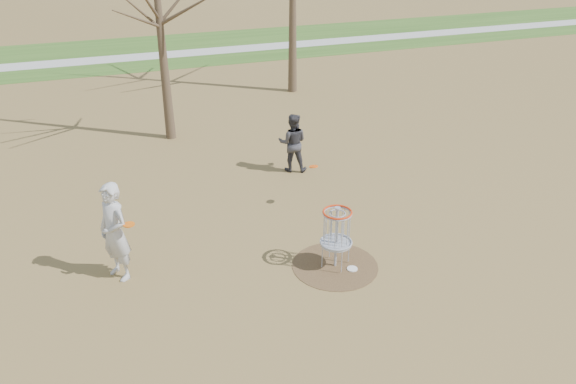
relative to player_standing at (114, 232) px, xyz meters
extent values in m
plane|color=brown|center=(4.23, -1.16, -1.03)|extent=(160.00, 160.00, 0.00)
cube|color=#2D5119|center=(4.23, 19.84, -1.03)|extent=(160.00, 8.00, 0.01)
cube|color=#9E9E99|center=(4.23, 18.84, -1.02)|extent=(160.00, 1.50, 0.01)
cylinder|color=#47331E|center=(4.23, -1.16, -1.03)|extent=(1.80, 1.80, 0.01)
imported|color=#B3B3B3|center=(0.00, 0.00, 0.00)|extent=(0.81, 0.90, 2.06)
imported|color=#343338|center=(5.06, 3.63, -0.20)|extent=(0.99, 0.89, 1.67)
cylinder|color=silver|center=(4.50, -1.40, -1.01)|extent=(0.22, 0.22, 0.02)
cylinder|color=#FF560D|center=(4.76, 1.39, 0.08)|extent=(0.22, 0.22, 0.07)
cylinder|color=#DC5B0B|center=(0.28, -0.29, 0.27)|extent=(0.22, 0.22, 0.02)
cylinder|color=#9EA3AD|center=(4.23, -1.16, -0.36)|extent=(0.05, 0.05, 1.35)
cylinder|color=#9EA3AD|center=(4.23, -1.16, -0.48)|extent=(0.64, 0.64, 0.04)
torus|color=#9EA3AD|center=(4.23, -1.16, 0.22)|extent=(0.60, 0.60, 0.04)
torus|color=red|center=(4.23, -1.16, 0.25)|extent=(0.60, 0.60, 0.04)
cone|color=#382B1E|center=(2.23, 7.34, 2.72)|extent=(0.32, 0.32, 7.50)
camera|label=1|loc=(-0.02, -9.97, 5.66)|focal=35.00mm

